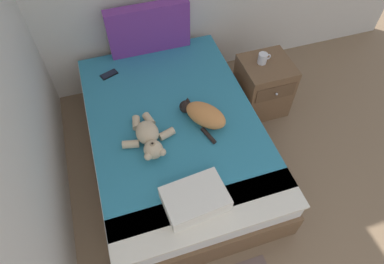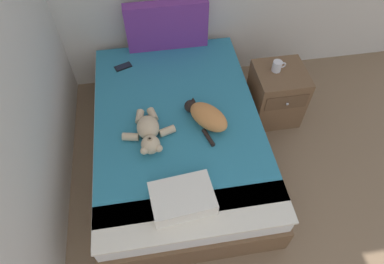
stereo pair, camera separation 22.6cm
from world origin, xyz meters
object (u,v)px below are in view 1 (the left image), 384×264
at_px(throw_pillow, 195,199).
at_px(cat, 204,114).
at_px(patterned_cushion, 149,29).
at_px(teddy_bear, 149,138).
at_px(mug, 263,58).
at_px(cell_phone, 109,74).
at_px(nightstand, 263,86).
at_px(bed, 175,139).

bearing_deg(throw_pillow, cat, 66.63).
distance_m(patterned_cushion, teddy_bear, 1.11).
distance_m(teddy_bear, throw_pillow, 0.58).
xyz_separation_m(teddy_bear, mug, (1.14, 0.52, 0.04)).
xyz_separation_m(patterned_cushion, mug, (0.88, -0.55, -0.12)).
bearing_deg(cat, throw_pillow, -113.37).
bearing_deg(cell_phone, patterned_cushion, 28.23).
distance_m(throw_pillow, nightstand, 1.48).
xyz_separation_m(patterned_cushion, cat, (0.18, -0.98, -0.15)).
height_order(bed, cat, cat).
xyz_separation_m(cell_phone, mug, (1.31, -0.31, 0.09)).
distance_m(cat, nightstand, 0.89).
distance_m(patterned_cushion, cell_phone, 0.54).
bearing_deg(patterned_cushion, bed, -92.21).
height_order(cat, throw_pillow, cat).
relative_size(cell_phone, nightstand, 0.30).
distance_m(bed, nightstand, 1.01).
height_order(patterned_cushion, throw_pillow, patterned_cushion).
height_order(teddy_bear, throw_pillow, teddy_bear).
bearing_deg(mug, teddy_bear, -155.66).
bearing_deg(teddy_bear, cell_phone, 101.59).
distance_m(bed, throw_pillow, 0.78).
bearing_deg(nightstand, teddy_bear, -157.89).
bearing_deg(teddy_bear, throw_pillow, -73.14).
height_order(patterned_cushion, cat, patterned_cushion).
height_order(cat, mug, cat).
distance_m(patterned_cushion, throw_pillow, 1.63).
distance_m(cat, cell_phone, 0.97).
bearing_deg(patterned_cushion, cell_phone, -151.77).
bearing_deg(patterned_cushion, mug, -31.85).
bearing_deg(mug, bed, -158.64).
relative_size(patterned_cushion, teddy_bear, 1.63).
bearing_deg(cat, teddy_bear, -169.24).
relative_size(teddy_bear, mug, 3.77).
relative_size(patterned_cushion, throw_pillow, 1.84).
bearing_deg(nightstand, mug, 141.61).
relative_size(nightstand, mug, 4.49).
relative_size(cat, teddy_bear, 0.95).
bearing_deg(bed, patterned_cushion, 87.79).
relative_size(bed, nightstand, 3.62).
bearing_deg(throw_pillow, teddy_bear, 106.86).
bearing_deg(cell_phone, nightstand, -14.37).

